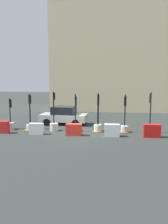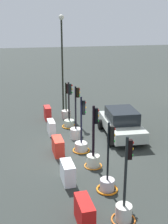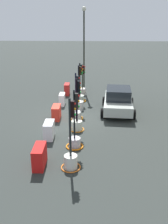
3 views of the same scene
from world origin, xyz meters
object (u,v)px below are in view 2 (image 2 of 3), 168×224
traffic_light_2 (76,130)px  construction_barrier_0 (48,113)px  construction_barrier_2 (58,146)px  car_silver_hatchback (121,123)px  traffic_light_5 (108,180)px  construction_barrier_1 (51,127)px  traffic_light_1 (69,120)px  traffic_light_0 (66,112)px  construction_barrier_4 (84,213)px  traffic_light_4 (93,156)px  construction_barrier_3 (68,172)px  traffic_light_6 (124,207)px  street_lamp_post (62,52)px  traffic_light_3 (81,143)px

traffic_light_2 → construction_barrier_0: size_ratio=3.07×
construction_barrier_2 → car_silver_hatchback: car_silver_hatchback is taller
traffic_light_5 → construction_barrier_1: 6.68m
construction_barrier_1 → construction_barrier_2: construction_barrier_2 is taller
traffic_light_1 → traffic_light_5: bearing=1.2°
traffic_light_0 → construction_barrier_4: bearing=-7.0°
traffic_light_4 → construction_barrier_4: (3.82, -1.34, -0.08)m
construction_barrier_0 → car_silver_hatchback: size_ratio=0.23×
construction_barrier_0 → construction_barrier_4: 10.99m
construction_barrier_4 → construction_barrier_3: bearing=-178.8°
construction_barrier_2 → traffic_light_0: bearing=165.6°
traffic_light_6 → construction_barrier_3: 3.20m
car_silver_hatchback → street_lamp_post: size_ratio=0.62×
traffic_light_6 → construction_barrier_4: size_ratio=2.64×
traffic_light_5 → street_lamp_post: 11.45m
traffic_light_4 → car_silver_hatchback: (-3.22, 2.57, 0.26)m
traffic_light_2 → construction_barrier_1: 1.65m
traffic_light_2 → construction_barrier_0: 3.89m
construction_barrier_2 → car_silver_hatchback: (-1.54, 3.97, 0.38)m
traffic_light_6 → traffic_light_4: bearing=-179.9°
construction_barrier_2 → traffic_light_5: bearing=21.0°
traffic_light_4 → construction_barrier_0: bearing=-169.7°
construction_barrier_2 → traffic_light_2: bearing=143.8°
traffic_light_2 → construction_barrier_0: traffic_light_2 is taller
construction_barrier_1 → construction_barrier_4: bearing=0.3°
construction_barrier_3 → street_lamp_post: size_ratio=0.16×
car_silver_hatchback → construction_barrier_1: bearing=-107.7°
traffic_light_2 → street_lamp_post: (-5.25, 0.14, 3.83)m
traffic_light_0 → traffic_light_5: 9.15m
traffic_light_1 → traffic_light_2: traffic_light_2 is taller
traffic_light_0 → traffic_light_4: bearing=0.1°
construction_barrier_1 → construction_barrier_2: bearing=-0.4°
traffic_light_3 → construction_barrier_3: 3.06m
traffic_light_2 → construction_barrier_3: bearing=-16.1°
traffic_light_6 → street_lamp_post: street_lamp_post is taller
construction_barrier_0 → traffic_light_6: bearing=6.7°
construction_barrier_3 → car_silver_hatchback: size_ratio=0.25×
traffic_light_0 → construction_barrier_0: (-0.07, -1.29, -0.03)m
traffic_light_2 → street_lamp_post: street_lamp_post is taller
traffic_light_2 → traffic_light_4: (3.47, 0.09, 0.00)m
traffic_light_3 → traffic_light_4: (1.75, 0.17, 0.11)m
construction_barrier_3 → construction_barrier_4: size_ratio=0.92×
traffic_light_5 → traffic_light_2: bearing=-178.7°
traffic_light_1 → construction_barrier_1: size_ratio=2.79×
street_lamp_post → construction_barrier_2: bearing=-11.7°
construction_barrier_4 → street_lamp_post: size_ratio=0.17×
construction_barrier_1 → traffic_light_5: bearing=12.2°
traffic_light_0 → construction_barrier_2: size_ratio=2.20×
construction_barrier_2 → street_lamp_post: size_ratio=0.17×
traffic_light_1 → traffic_light_4: (5.40, 0.12, 0.07)m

